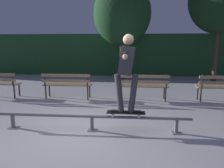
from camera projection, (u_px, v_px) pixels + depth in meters
The scene contains 9 objects.
ground_plane at pixel (91, 134), 4.33m from camera, with size 90.00×90.00×0.00m, color #99999E.
hedge_backdrop at pixel (117, 55), 12.66m from camera, with size 24.00×1.20×2.35m, color #234C28.
grind_rail at pixel (92, 119), 4.45m from camera, with size 4.07×0.18×0.34m.
skateboard at pixel (126, 113), 4.36m from camera, with size 0.78×0.22×0.09m.
skateboarder at pixel (127, 67), 4.19m from camera, with size 0.62×1.41×1.56m.
park_bench_left_center at pixel (67, 83), 7.00m from camera, with size 1.60×0.42×0.88m.
park_bench_right_center at pixel (143, 84), 6.80m from camera, with size 1.60×0.42×0.88m.
park_bench_rightmost at pixel (224, 85), 6.60m from camera, with size 1.60×0.42×0.88m.
tree_behind_benches at pixel (122, 14), 10.57m from camera, with size 2.84×2.84×4.82m.
Camera 1 is at (0.77, -4.02, 1.79)m, focal length 34.26 mm.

